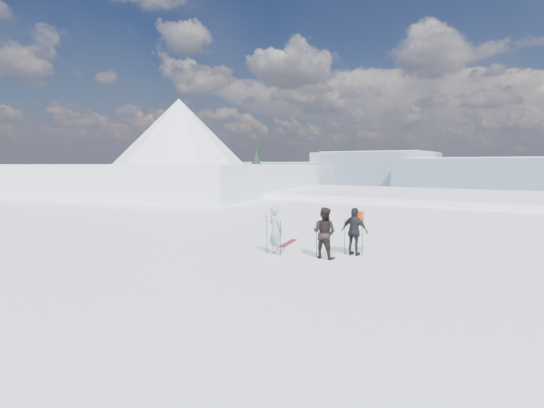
{
  "coord_description": "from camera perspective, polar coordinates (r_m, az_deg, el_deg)",
  "views": [
    {
      "loc": [
        6.0,
        -9.01,
        3.05
      ],
      "look_at": [
        -1.73,
        3.0,
        1.7
      ],
      "focal_mm": 28.0,
      "sensor_mm": 36.0,
      "label": 1
    }
  ],
  "objects": [
    {
      "name": "lake_basin",
      "position": [
        40.6,
        23.62,
        -8.64
      ],
      "size": [
        820.0,
        820.0,
        71.62
      ],
      "color": "white",
      "rests_on": "ground"
    },
    {
      "name": "skier_dark",
      "position": [
        13.81,
        7.03,
        -3.86
      ],
      "size": [
        0.83,
        0.66,
        1.67
      ],
      "primitive_type": "imported",
      "rotation": [
        0.0,
        0.0,
        3.11
      ],
      "color": "black",
      "rests_on": "ground"
    },
    {
      "name": "near_ridge",
      "position": [
        50.61,
        -7.58,
        -2.08
      ],
      "size": [
        31.37,
        35.68,
        25.62
      ],
      "color": "white",
      "rests_on": "ground"
    },
    {
      "name": "skier_grey",
      "position": [
        14.33,
        0.47,
        -3.52
      ],
      "size": [
        0.7,
        0.57,
        1.65
      ],
      "primitive_type": "imported",
      "rotation": [
        0.0,
        0.0,
        2.8
      ],
      "color": "#8E959B",
      "rests_on": "ground"
    },
    {
      "name": "ski_poles",
      "position": [
        14.1,
        5.98,
        -4.58
      ],
      "size": [
        2.96,
        1.26,
        1.32
      ],
      "color": "black",
      "rests_on": "ground"
    },
    {
      "name": "skier_pack",
      "position": [
        14.39,
        11.04,
        -3.67
      ],
      "size": [
        0.97,
        0.46,
        1.61
      ],
      "primitive_type": "imported",
      "rotation": [
        0.0,
        0.0,
        3.07
      ],
      "color": "black",
      "rests_on": "ground"
    },
    {
      "name": "backpack",
      "position": [
        14.49,
        11.54,
        0.53
      ],
      "size": [
        0.36,
        0.22,
        0.47
      ],
      "primitive_type": "cube",
      "rotation": [
        0.0,
        0.0,
        3.07
      ],
      "color": "#D84414",
      "rests_on": "skier_pack"
    },
    {
      "name": "skis_loose",
      "position": [
        16.38,
        2.2,
        -5.27
      ],
      "size": [
        0.59,
        1.68,
        0.03
      ],
      "color": "black",
      "rests_on": "ground"
    }
  ]
}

